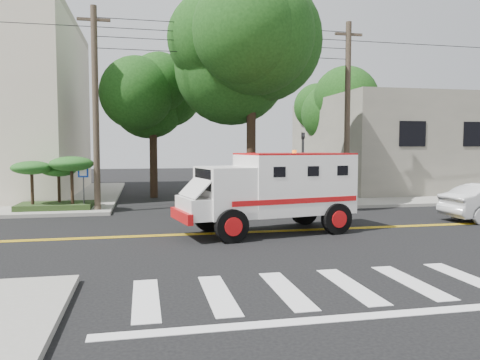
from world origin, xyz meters
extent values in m
plane|color=black|center=(0.00, 0.00, 0.00)|extent=(100.00, 100.00, 0.00)
cube|color=gray|center=(13.50, 13.50, 0.07)|extent=(17.00, 17.00, 0.15)
cube|color=slate|center=(15.00, 14.00, 3.15)|extent=(14.00, 12.00, 6.00)
cylinder|color=#382D23|center=(-5.60, 6.00, 4.50)|extent=(0.28, 0.28, 9.00)
cylinder|color=#382D23|center=(6.30, 6.20, 4.50)|extent=(0.28, 0.28, 9.00)
cylinder|color=black|center=(1.50, 6.50, 3.50)|extent=(0.44, 0.44, 7.00)
sphere|color=#13350E|center=(1.50, 6.50, 7.00)|extent=(5.32, 5.32, 5.32)
sphere|color=#13350E|center=(2.64, 5.74, 7.57)|extent=(4.56, 4.56, 4.56)
cylinder|color=black|center=(-3.00, 12.00, 2.80)|extent=(0.44, 0.44, 5.60)
sphere|color=#13350E|center=(-3.00, 12.00, 5.60)|extent=(3.92, 3.92, 3.92)
sphere|color=#13350E|center=(-2.16, 11.44, 6.02)|extent=(3.36, 3.36, 3.36)
cylinder|color=black|center=(8.50, 16.00, 2.97)|extent=(0.44, 0.44, 5.95)
sphere|color=#13350E|center=(8.50, 16.00, 5.95)|extent=(4.20, 4.20, 4.20)
sphere|color=#13350E|center=(9.40, 15.40, 6.40)|extent=(3.60, 3.60, 3.60)
cylinder|color=#3F3F42|center=(3.80, 5.60, 1.80)|extent=(0.12, 0.12, 3.60)
imported|color=#3F3F42|center=(3.80, 5.60, 3.15)|extent=(0.15, 0.18, 0.90)
cylinder|color=#3F3F42|center=(-6.20, 6.20, 1.00)|extent=(0.06, 0.06, 2.00)
cube|color=#0C33A5|center=(-6.20, 6.14, 1.80)|extent=(0.45, 0.03, 0.45)
cube|color=#1E3314|center=(-7.50, 6.80, 0.27)|extent=(3.20, 2.00, 0.24)
cylinder|color=black|center=(-8.40, 6.50, 1.15)|extent=(0.14, 0.14, 1.52)
ellipsoid|color=#184615|center=(-8.40, 6.50, 2.00)|extent=(1.73, 1.73, 0.60)
cylinder|color=black|center=(-7.40, 7.20, 1.07)|extent=(0.14, 0.14, 1.36)
ellipsoid|color=#184615|center=(-7.40, 7.20, 1.83)|extent=(1.55, 1.55, 0.54)
cylinder|color=black|center=(-6.70, 6.30, 1.23)|extent=(0.14, 0.14, 1.68)
ellipsoid|color=#184615|center=(-6.70, 6.30, 2.17)|extent=(1.91, 1.91, 0.66)
cube|color=white|center=(1.49, -0.07, 1.65)|extent=(4.03, 2.83, 1.99)
cube|color=white|center=(-1.02, -0.55, 1.47)|extent=(1.88, 2.33, 1.61)
cube|color=black|center=(-1.74, -0.69, 1.89)|extent=(0.36, 1.59, 0.66)
cube|color=white|center=(-1.99, -0.74, 0.99)|extent=(1.19, 2.02, 0.66)
cube|color=#B60E10|center=(-2.46, -0.83, 0.76)|extent=(0.55, 2.03, 0.33)
cube|color=#B60E10|center=(1.49, -0.07, 2.68)|extent=(4.03, 2.83, 0.06)
cylinder|color=black|center=(-1.00, -1.63, 0.52)|extent=(1.08, 0.49, 1.04)
cylinder|color=black|center=(-1.40, 0.45, 0.52)|extent=(1.08, 0.49, 1.04)
cylinder|color=black|center=(2.71, -0.91, 0.52)|extent=(1.08, 0.49, 1.04)
cylinder|color=black|center=(2.31, 1.17, 0.52)|extent=(1.08, 0.49, 1.04)
imported|color=gray|center=(6.57, 7.22, 1.05)|extent=(0.78, 0.72, 1.80)
imported|color=gray|center=(6.06, 5.50, 1.11)|extent=(1.06, 0.90, 1.91)
camera|label=1|loc=(-3.63, -15.42, 2.90)|focal=35.00mm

